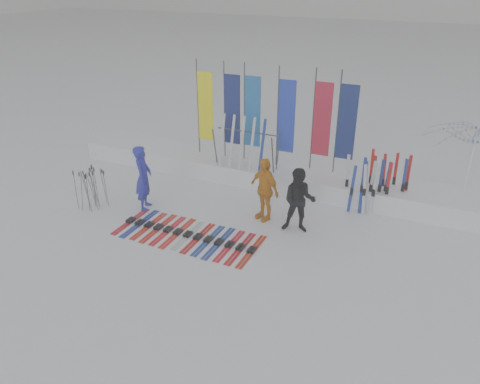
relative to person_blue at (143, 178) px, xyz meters
The scene contains 11 objects.
ground 3.22m from the person_blue, 26.21° to the right, with size 120.00×120.00×0.00m, color white.
snow_bank 4.31m from the person_blue, 49.59° to the left, with size 14.00×1.60×0.60m, color white.
person_blue is the anchor object (origin of this frame).
person_black 4.55m from the person_blue, ahead, with size 0.87×0.68×1.80m, color black.
person_yellow 3.53m from the person_blue, 13.98° to the left, with size 1.07×0.45×1.83m, color orange.
tent_canopy 9.33m from the person_blue, 24.26° to the left, with size 2.88×2.93×2.64m, color white.
ski_row 2.34m from the person_blue, 24.57° to the right, with size 3.87×1.70×0.07m.
pole_cluster 1.60m from the person_blue, 156.27° to the right, with size 0.81×0.71×1.26m.
feather_flags 4.50m from the person_blue, 53.24° to the left, with size 5.29×0.22×3.20m.
ski_rack 3.49m from the person_blue, 55.02° to the left, with size 2.04×0.80×1.23m.
upright_skis 6.73m from the person_blue, 23.85° to the left, with size 1.70×1.16×1.70m.
Camera 1 is at (4.91, -8.69, 6.44)m, focal length 35.00 mm.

